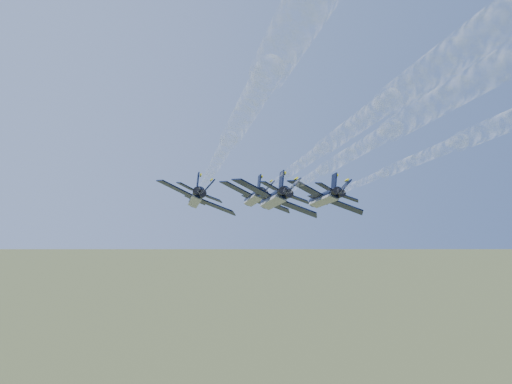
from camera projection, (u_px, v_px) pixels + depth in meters
name	position (u px, v px, depth m)	size (l,w,h in m)	color
jet_lead	(254.00, 197.00, 112.18)	(13.29, 19.59, 6.62)	black
jet_left	(196.00, 198.00, 100.75)	(13.29, 19.59, 6.62)	black
jet_right	(324.00, 198.00, 103.34)	(13.29, 19.59, 6.62)	black
jet_slot	(274.00, 198.00, 92.09)	(13.29, 19.59, 6.62)	black
smoke_trail_lead	(411.00, 207.00, 38.34)	(32.26, 94.18, 3.96)	white
smoke_trail_left	(261.00, 214.00, 26.91)	(32.26, 94.18, 3.96)	white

